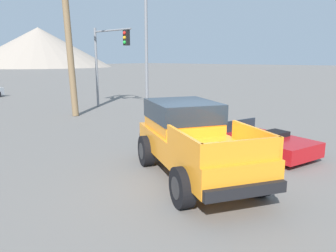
# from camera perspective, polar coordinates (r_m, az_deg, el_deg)

# --- Properties ---
(ground_plane) EXTENTS (320.00, 320.00, 0.00)m
(ground_plane) POSITION_cam_1_polar(r_m,az_deg,el_deg) (8.99, 5.50, -9.49)
(ground_plane) COLOR slate
(orange_pickup_truck) EXTENTS (4.19, 5.46, 2.02)m
(orange_pickup_truck) POSITION_cam_1_polar(r_m,az_deg,el_deg) (9.16, 3.92, -1.59)
(orange_pickup_truck) COLOR orange
(orange_pickup_truck) RESTS_ON ground_plane
(red_convertible_car) EXTENTS (2.78, 4.87, 1.04)m
(red_convertible_car) POSITION_cam_1_polar(r_m,az_deg,el_deg) (12.06, 14.30, -2.23)
(red_convertible_car) COLOR #B21419
(red_convertible_car) RESTS_ON ground_plane
(traffic_light_main) EXTENTS (0.38, 3.61, 5.20)m
(traffic_light_main) POSITION_cam_1_polar(r_m,az_deg,el_deg) (21.65, -10.22, 12.59)
(traffic_light_main) COLOR slate
(traffic_light_main) RESTS_ON ground_plane
(street_lamp_post) EXTENTS (0.90, 0.24, 8.27)m
(street_lamp_post) POSITION_cam_1_polar(r_m,az_deg,el_deg) (15.54, -3.86, 17.88)
(street_lamp_post) COLOR slate
(street_lamp_post) RESTS_ON ground_plane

